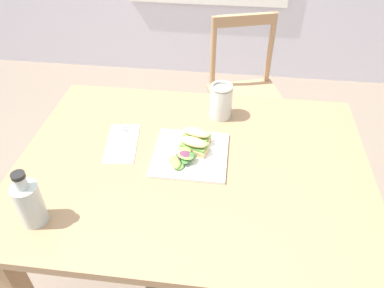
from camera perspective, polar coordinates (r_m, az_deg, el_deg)
The scene contains 11 objects.
ground_plane at distance 1.88m, azimuth -4.52°, elevation -19.56°, with size 7.99×7.99×0.00m, color #7A6B5B.
dining_table at distance 1.38m, azimuth 0.05°, elevation -6.72°, with size 1.22×0.91×0.74m.
chair_wooden_far at distance 2.21m, azimuth 8.20°, elevation 7.46°, with size 0.50×0.50×0.87m.
plate_lunch at distance 1.31m, azimuth -0.22°, elevation -1.61°, with size 0.26×0.26×0.01m, color white.
sandwich_half_front at distance 1.30m, azimuth 0.26°, elevation -0.18°, with size 0.11×0.08×0.06m.
sandwich_half_back at distance 1.34m, azimuth 0.71°, elevation 1.29°, with size 0.11×0.08×0.06m.
salad_mixed_greens at distance 1.27m, azimuth -1.26°, elevation -1.92°, with size 0.11×0.12×0.04m.
napkin_folded at distance 1.39m, azimuth -10.66°, elevation 0.10°, with size 0.11×0.22×0.00m, color white.
fork_on_napkin at distance 1.40m, azimuth -10.54°, elevation 0.67°, with size 0.03×0.19×0.00m.
bottle_cold_brew at distance 1.16m, azimuth -23.53°, elevation -8.54°, with size 0.08×0.08×0.19m.
mason_jar_iced_tea at distance 1.48m, azimuth 4.45°, elevation 6.37°, with size 0.09×0.09×0.14m.
Camera 1 is at (0.26, -0.93, 1.62)m, focal length 34.82 mm.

